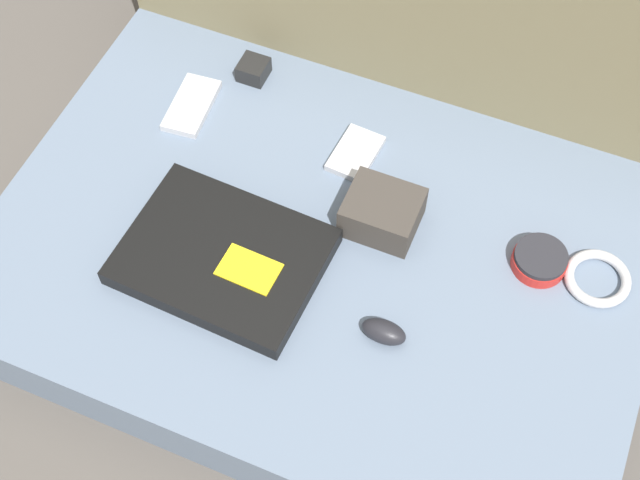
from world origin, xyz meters
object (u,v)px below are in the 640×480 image
object	(u,v)px
laptop	(223,257)
camera_pouch	(382,212)
phone_silver	(355,153)
computer_mouse	(384,332)
phone_black	(192,105)
speaker_puck	(540,260)
charger_brick	(253,70)

from	to	relation	value
laptop	camera_pouch	xyz separation A→B (m)	(0.20, 0.16, 0.02)
phone_silver	computer_mouse	bearing A→B (deg)	-57.28
computer_mouse	laptop	bearing A→B (deg)	174.99
phone_silver	camera_pouch	world-z (taller)	camera_pouch
computer_mouse	phone_black	bearing A→B (deg)	148.58
computer_mouse	speaker_puck	world-z (taller)	computer_mouse
computer_mouse	speaker_puck	distance (m)	0.28
camera_pouch	laptop	bearing A→B (deg)	-141.18
phone_silver	camera_pouch	bearing A→B (deg)	-47.28
camera_pouch	charger_brick	world-z (taller)	camera_pouch
charger_brick	phone_black	bearing A→B (deg)	-122.05
camera_pouch	charger_brick	distance (m)	0.38
laptop	charger_brick	xyz separation A→B (m)	(-0.12, 0.37, 0.00)
computer_mouse	phone_black	size ratio (longest dim) A/B	0.51
charger_brick	speaker_puck	bearing A→B (deg)	-18.08
speaker_puck	charger_brick	size ratio (longest dim) A/B	1.71
phone_black	computer_mouse	bearing A→B (deg)	-36.83
phone_black	laptop	bearing A→B (deg)	-59.26
phone_black	camera_pouch	xyz separation A→B (m)	(0.39, -0.10, 0.02)
laptop	speaker_puck	world-z (taller)	laptop
phone_black	charger_brick	bearing A→B (deg)	52.83
computer_mouse	phone_silver	bearing A→B (deg)	118.67
phone_black	charger_brick	distance (m)	0.13
charger_brick	phone_silver	bearing A→B (deg)	-22.68
laptop	phone_silver	distance (m)	0.30
laptop	speaker_puck	size ratio (longest dim) A/B	3.65
computer_mouse	speaker_puck	xyz separation A→B (m)	(0.18, 0.21, -0.00)
computer_mouse	phone_silver	size ratio (longest dim) A/B	0.64
laptop	computer_mouse	world-z (taller)	laptop
speaker_puck	computer_mouse	bearing A→B (deg)	-130.77
speaker_puck	phone_silver	world-z (taller)	speaker_puck
computer_mouse	charger_brick	distance (m)	0.56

